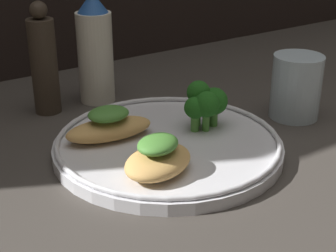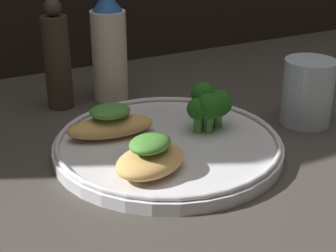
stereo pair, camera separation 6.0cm
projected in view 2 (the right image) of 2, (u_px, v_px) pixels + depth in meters
ground_plane at (168, 156)px, 61.57cm from camera, size 180.00×180.00×1.00cm
plate at (168, 144)px, 60.96cm from camera, size 27.14×27.14×2.00cm
grilled_meat_front at (150, 158)px, 53.58cm from camera, size 10.14×8.88×4.08cm
grilled_meat_middle at (111, 123)px, 61.49cm from camera, size 11.05×5.81×4.01cm
broccoli_bunch at (209, 104)px, 62.43cm from camera, size 5.96×4.91×5.92cm
sauce_bottle at (109, 48)px, 74.48cm from camera, size 5.09×5.09×15.95cm
pepper_grinder at (57, 59)px, 71.45cm from camera, size 3.67×3.67×15.49cm
drinking_glass at (308, 92)px, 67.57cm from camera, size 6.72×6.72×8.69cm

